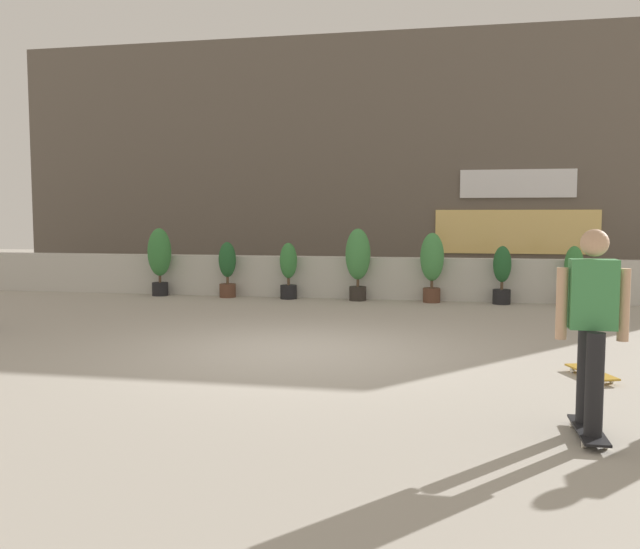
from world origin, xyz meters
The scene contains 12 objects.
ground_plane centered at (0.00, 0.00, 0.00)m, with size 48.00×48.00×0.00m, color #A8A093.
planter_wall centered at (0.00, 6.00, 0.45)m, with size 18.00×0.40×0.90m, color beige.
building_backdrop centered at (0.01, 10.00, 3.25)m, with size 20.00×2.08×6.50m.
potted_plant_0 centered at (-4.50, 5.55, 0.89)m, with size 0.52×0.52×1.52m.
potted_plant_1 centered at (-2.90, 5.55, 0.66)m, with size 0.38×0.38×1.23m.
potted_plant_2 centered at (-1.51, 5.55, 0.65)m, with size 0.38×0.38×1.22m.
potted_plant_3 centered at (0.01, 5.55, 0.89)m, with size 0.53×0.53×1.53m.
potted_plant_4 centered at (1.56, 5.55, 0.84)m, with size 0.49×0.49×1.45m.
potted_plant_5 centered at (2.97, 5.55, 0.63)m, with size 0.36×0.36×1.19m.
potted_plant_6 centered at (4.36, 5.55, 0.64)m, with size 0.37×0.37×1.20m.
skater_by_wall_left centered at (3.13, -2.99, 0.94)m, with size 0.56×0.80×1.70m.
skateboard_near_camera centered at (3.55, -0.81, 0.06)m, with size 0.47×0.82×0.08m.
Camera 1 is at (2.06, -8.71, 1.80)m, focal length 38.20 mm.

